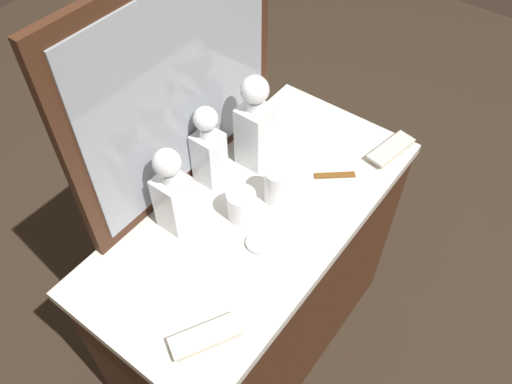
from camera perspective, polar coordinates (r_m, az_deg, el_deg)
ground_plane at (r=2.15m, az=0.00°, el=-15.80°), size 6.00×6.00×0.00m
dresser at (r=1.79m, az=0.00°, el=-10.26°), size 1.05×0.52×0.82m
dresser_mirror at (r=1.34m, az=-8.39°, el=11.49°), size 0.73×0.03×0.64m
crystal_decanter_right at (r=1.36m, az=-9.15°, el=-0.50°), size 0.08×0.08×0.27m
crystal_decanter_far_right at (r=1.50m, az=-0.12°, el=6.92°), size 0.09×0.09×0.31m
crystal_decanter_far_left at (r=1.46m, az=-5.25°, el=4.39°), size 0.08×0.08×0.27m
crystal_tumbler_rear at (r=1.44m, az=2.33°, el=0.66°), size 0.07×0.07×0.11m
crystal_tumbler_center at (r=1.41m, az=-1.63°, el=-1.54°), size 0.08×0.08×0.09m
silver_brush_center at (r=1.24m, az=-5.57°, el=-15.66°), size 0.18×0.13×0.02m
silver_brush_right at (r=1.65m, az=14.68°, el=4.52°), size 0.18×0.09×0.02m
porcelain_dish at (r=1.38m, az=0.37°, el=-5.65°), size 0.07×0.07×0.01m
tortoiseshell_comb at (r=1.55m, az=8.71°, el=1.85°), size 0.09×0.11×0.01m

